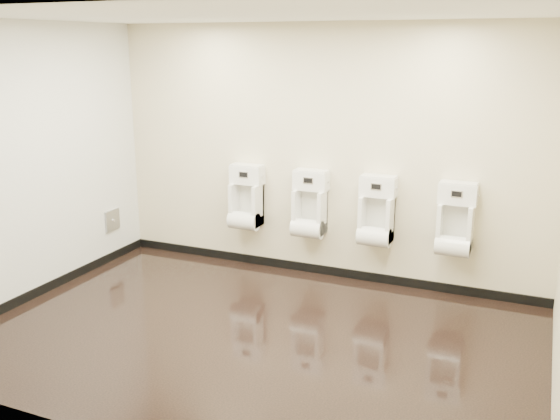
# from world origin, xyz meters

# --- Properties ---
(ground) EXTENTS (5.00, 3.50, 0.00)m
(ground) POSITION_xyz_m (0.00, 0.00, 0.00)
(ground) COLOR black
(ground) RESTS_ON ground
(ceiling) EXTENTS (5.00, 3.50, 0.00)m
(ceiling) POSITION_xyz_m (0.00, 0.00, 2.80)
(ceiling) COLOR white
(back_wall) EXTENTS (5.00, 0.02, 2.80)m
(back_wall) POSITION_xyz_m (0.00, 1.75, 1.40)
(back_wall) COLOR beige
(back_wall) RESTS_ON ground
(front_wall) EXTENTS (5.00, 0.02, 2.80)m
(front_wall) POSITION_xyz_m (0.00, -1.75, 1.40)
(front_wall) COLOR beige
(front_wall) RESTS_ON ground
(left_wall) EXTENTS (0.02, 3.50, 2.80)m
(left_wall) POSITION_xyz_m (-2.50, 0.00, 1.40)
(left_wall) COLOR beige
(left_wall) RESTS_ON ground
(tile_overlay_left) EXTENTS (0.01, 3.50, 2.80)m
(tile_overlay_left) POSITION_xyz_m (-2.50, 0.00, 1.40)
(tile_overlay_left) COLOR white
(tile_overlay_left) RESTS_ON ground
(skirting_back) EXTENTS (5.00, 0.02, 0.10)m
(skirting_back) POSITION_xyz_m (0.00, 1.74, 0.05)
(skirting_back) COLOR black
(skirting_back) RESTS_ON ground
(skirting_left) EXTENTS (0.02, 3.50, 0.10)m
(skirting_left) POSITION_xyz_m (-2.49, 0.00, 0.05)
(skirting_left) COLOR black
(skirting_left) RESTS_ON ground
(access_panel) EXTENTS (0.04, 0.25, 0.25)m
(access_panel) POSITION_xyz_m (-2.48, 1.20, 0.50)
(access_panel) COLOR #9E9EA3
(access_panel) RESTS_ON left_wall
(urinal_0) EXTENTS (0.39, 0.30, 0.73)m
(urinal_0) POSITION_xyz_m (-0.87, 1.62, 0.79)
(urinal_0) COLOR white
(urinal_0) RESTS_ON back_wall
(urinal_1) EXTENTS (0.39, 0.30, 0.73)m
(urinal_1) POSITION_xyz_m (-0.08, 1.62, 0.79)
(urinal_1) COLOR white
(urinal_1) RESTS_ON back_wall
(urinal_2) EXTENTS (0.39, 0.30, 0.73)m
(urinal_2) POSITION_xyz_m (0.68, 1.62, 0.79)
(urinal_2) COLOR white
(urinal_2) RESTS_ON back_wall
(urinal_3) EXTENTS (0.39, 0.30, 0.73)m
(urinal_3) POSITION_xyz_m (1.50, 1.62, 0.79)
(urinal_3) COLOR white
(urinal_3) RESTS_ON back_wall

